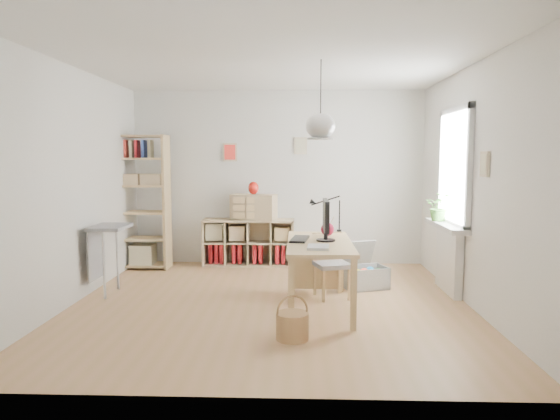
{
  "coord_description": "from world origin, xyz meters",
  "views": [
    {
      "loc": [
        0.31,
        -5.56,
        1.67
      ],
      "look_at": [
        0.1,
        0.3,
        1.05
      ],
      "focal_mm": 32.0,
      "sensor_mm": 36.0,
      "label": 1
    }
  ],
  "objects_px": {
    "tall_bookshelf": "(141,196)",
    "monitor": "(326,218)",
    "desk": "(319,250)",
    "drawer_chest": "(254,207)",
    "chair": "(330,261)",
    "storage_chest": "(364,273)",
    "cube_shelf": "(247,246)"
  },
  "relations": [
    {
      "from": "tall_bookshelf",
      "to": "drawer_chest",
      "type": "relative_size",
      "value": 2.96
    },
    {
      "from": "tall_bookshelf",
      "to": "chair",
      "type": "relative_size",
      "value": 2.62
    },
    {
      "from": "cube_shelf",
      "to": "tall_bookshelf",
      "type": "bearing_deg",
      "value": -169.81
    },
    {
      "from": "tall_bookshelf",
      "to": "storage_chest",
      "type": "xyz_separation_m",
      "value": [
        3.2,
        -1.01,
        -0.9
      ]
    },
    {
      "from": "desk",
      "to": "drawer_chest",
      "type": "relative_size",
      "value": 2.22
    },
    {
      "from": "desk",
      "to": "tall_bookshelf",
      "type": "relative_size",
      "value": 0.75
    },
    {
      "from": "chair",
      "to": "drawer_chest",
      "type": "height_order",
      "value": "drawer_chest"
    },
    {
      "from": "cube_shelf",
      "to": "monitor",
      "type": "bearing_deg",
      "value": -63.51
    },
    {
      "from": "desk",
      "to": "tall_bookshelf",
      "type": "xyz_separation_m",
      "value": [
        -2.59,
        1.95,
        0.43
      ]
    },
    {
      "from": "tall_bookshelf",
      "to": "storage_chest",
      "type": "distance_m",
      "value": 3.47
    },
    {
      "from": "desk",
      "to": "drawer_chest",
      "type": "height_order",
      "value": "drawer_chest"
    },
    {
      "from": "cube_shelf",
      "to": "storage_chest",
      "type": "distance_m",
      "value": 2.08
    },
    {
      "from": "desk",
      "to": "chair",
      "type": "xyz_separation_m",
      "value": [
        0.15,
        0.48,
        -0.22
      ]
    },
    {
      "from": "monitor",
      "to": "chair",
      "type": "bearing_deg",
      "value": 79.45
    },
    {
      "from": "tall_bookshelf",
      "to": "monitor",
      "type": "height_order",
      "value": "tall_bookshelf"
    },
    {
      "from": "cube_shelf",
      "to": "tall_bookshelf",
      "type": "height_order",
      "value": "tall_bookshelf"
    },
    {
      "from": "storage_chest",
      "to": "monitor",
      "type": "xyz_separation_m",
      "value": [
        -0.54,
        -0.9,
        0.82
      ]
    },
    {
      "from": "tall_bookshelf",
      "to": "monitor",
      "type": "distance_m",
      "value": 3.27
    },
    {
      "from": "desk",
      "to": "tall_bookshelf",
      "type": "bearing_deg",
      "value": 142.99
    },
    {
      "from": "cube_shelf",
      "to": "monitor",
      "type": "distance_m",
      "value": 2.55
    },
    {
      "from": "storage_chest",
      "to": "chair",
      "type": "bearing_deg",
      "value": -152.75
    },
    {
      "from": "tall_bookshelf",
      "to": "storage_chest",
      "type": "bearing_deg",
      "value": -17.44
    },
    {
      "from": "chair",
      "to": "monitor",
      "type": "distance_m",
      "value": 0.73
    },
    {
      "from": "monitor",
      "to": "drawer_chest",
      "type": "distance_m",
      "value": 2.37
    },
    {
      "from": "storage_chest",
      "to": "monitor",
      "type": "height_order",
      "value": "monitor"
    },
    {
      "from": "cube_shelf",
      "to": "storage_chest",
      "type": "xyz_separation_m",
      "value": [
        1.64,
        -1.29,
        -0.11
      ]
    },
    {
      "from": "storage_chest",
      "to": "drawer_chest",
      "type": "bearing_deg",
      "value": 123.23
    },
    {
      "from": "desk",
      "to": "storage_chest",
      "type": "relative_size",
      "value": 2.02
    },
    {
      "from": "cube_shelf",
      "to": "storage_chest",
      "type": "height_order",
      "value": "cube_shelf"
    },
    {
      "from": "monitor",
      "to": "tall_bookshelf",
      "type": "bearing_deg",
      "value": 144.28
    },
    {
      "from": "tall_bookshelf",
      "to": "drawer_chest",
      "type": "bearing_deg",
      "value": 8.18
    },
    {
      "from": "cube_shelf",
      "to": "monitor",
      "type": "xyz_separation_m",
      "value": [
        1.09,
        -2.19,
        0.71
      ]
    }
  ]
}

